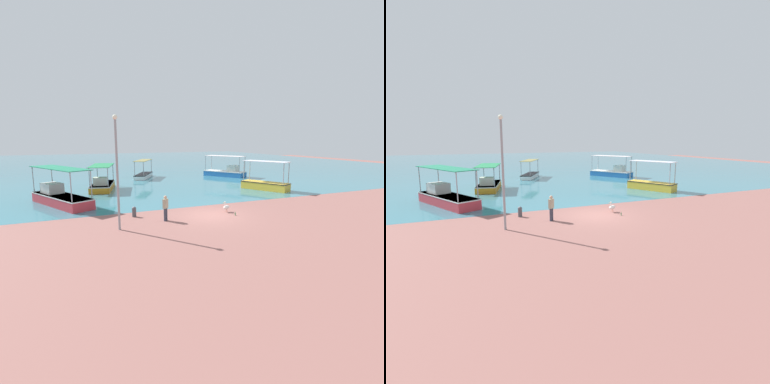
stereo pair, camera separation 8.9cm
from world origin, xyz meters
The scene contains 12 objects.
ground centered at (0.00, 0.00, 0.00)m, with size 120.00×120.00×0.00m, color #8D5952.
harbor_water centered at (0.00, 48.00, 0.00)m, with size 110.00×90.00×0.00m, color teal.
fishing_boat_center centered at (-9.74, 7.90, 0.68)m, with size 4.77×7.09×3.05m.
fishing_boat_near_left centered at (0.71, 21.94, 0.48)m, with size 3.76×5.42×2.43m.
fishing_boat_near_right centered at (10.13, 7.36, 0.60)m, with size 3.67×5.18×3.02m.
fishing_boat_far_left centered at (12.02, 19.08, 0.64)m, with size 4.90×6.15×2.91m.
fishing_boat_outer centered at (-5.70, 14.03, 0.58)m, with size 3.34×5.96×2.59m.
pelican centered at (1.48, 0.42, 0.38)m, with size 0.79×0.44×0.80m.
lamp_post centered at (-6.51, -0.86, 3.70)m, with size 0.28×0.28×6.67m.
mooring_bollard centered at (-5.06, 1.76, 0.39)m, with size 0.30×0.30×0.73m.
fisherman_standing centered at (-3.37, -0.06, 0.91)m, with size 0.44×0.44×1.69m.
glass_bottle centered at (1.57, -0.69, 0.11)m, with size 0.07×0.07×0.27m.
Camera 1 is at (-9.32, -18.30, 5.35)m, focal length 28.00 mm.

